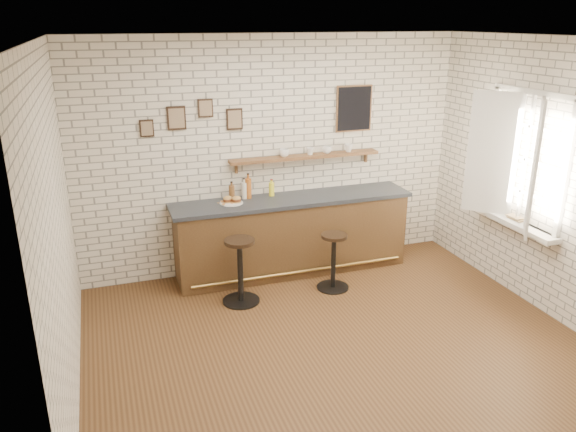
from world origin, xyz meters
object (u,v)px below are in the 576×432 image
at_px(sandwich_plate, 231,203).
at_px(bar_stool_right, 333,260).
at_px(bar_counter, 292,235).
at_px(book_upper, 511,217).
at_px(condiment_bottle_yellow, 272,189).
at_px(bar_stool_left, 240,269).
at_px(shelf_cup_d, 349,148).
at_px(book_lower, 512,220).
at_px(shelf_cup_b, 310,151).
at_px(shelf_cup_c, 327,150).
at_px(bitters_bottle_amber, 248,188).
at_px(ciabatta_sandwich, 232,199).
at_px(shelf_cup_a, 284,153).
at_px(bitters_bottle_white, 244,190).
at_px(bitters_bottle_brown, 232,192).

bearing_deg(sandwich_plate, bar_stool_right, -31.93).
xyz_separation_m(bar_counter, book_upper, (2.22, -1.39, 0.45)).
bearing_deg(condiment_bottle_yellow, sandwich_plate, -166.14).
relative_size(sandwich_plate, bar_stool_left, 0.36).
bearing_deg(shelf_cup_d, book_upper, -38.10).
bearing_deg(book_lower, shelf_cup_b, 137.52).
xyz_separation_m(sandwich_plate, book_lower, (3.01, -1.45, -0.08)).
height_order(bar_counter, shelf_cup_c, shelf_cup_c).
bearing_deg(bitters_bottle_amber, ciabatta_sandwich, -150.58).
xyz_separation_m(sandwich_plate, shelf_cup_a, (0.74, 0.17, 0.53)).
bearing_deg(book_lower, shelf_cup_a, 142.19).
distance_m(shelf_cup_a, shelf_cup_c, 0.58).
relative_size(bitters_bottle_white, shelf_cup_b, 2.66).
bearing_deg(bitters_bottle_brown, book_upper, -27.76).
height_order(sandwich_plate, bitters_bottle_white, bitters_bottle_white).
distance_m(ciabatta_sandwich, shelf_cup_b, 1.20).
relative_size(bar_counter, shelf_cup_d, 28.30).
distance_m(shelf_cup_a, book_lower, 2.85).
distance_m(bitters_bottle_brown, shelf_cup_c, 1.36).
distance_m(bar_stool_left, book_lower, 3.23).
distance_m(sandwich_plate, bitters_bottle_brown, 0.17).
distance_m(bar_stool_right, book_lower, 2.14).
bearing_deg(sandwich_plate, book_lower, -25.75).
distance_m(bar_stool_left, bar_stool_right, 1.16).
bearing_deg(shelf_cup_c, bar_stool_left, 152.90).
bearing_deg(bitters_bottle_white, book_lower, -29.54).
height_order(ciabatta_sandwich, shelf_cup_d, shelf_cup_d).
relative_size(bitters_bottle_brown, bitters_bottle_white, 0.89).
bearing_deg(bar_stool_left, condiment_bottle_yellow, 51.45).
bearing_deg(bitters_bottle_amber, condiment_bottle_yellow, -0.00).
distance_m(bitters_bottle_white, shelf_cup_d, 1.50).
distance_m(sandwich_plate, shelf_cup_a, 0.93).
relative_size(bitters_bottle_amber, shelf_cup_a, 2.54).
bearing_deg(book_lower, ciabatta_sandwich, 151.94).
height_order(bitters_bottle_brown, bitters_bottle_white, bitters_bottle_white).
bearing_deg(bitters_bottle_brown, shelf_cup_c, 1.36).
bearing_deg(shelf_cup_c, bitters_bottle_brown, 123.69).
bearing_deg(condiment_bottle_yellow, shelf_cup_d, 1.62).
bearing_deg(bitters_bottle_amber, book_upper, -29.57).
bearing_deg(bar_counter, shelf_cup_c, 20.39).
relative_size(bitters_bottle_brown, book_lower, 1.14).
relative_size(sandwich_plate, book_lower, 1.35).
relative_size(shelf_cup_a, shelf_cup_c, 1.06).
distance_m(condiment_bottle_yellow, bar_stool_left, 1.23).
distance_m(bar_counter, shelf_cup_d, 1.36).
height_order(sandwich_plate, ciabatta_sandwich, ciabatta_sandwich).
bearing_deg(bar_stool_right, shelf_cup_d, 57.23).
bearing_deg(condiment_bottle_yellow, bar_stool_right, -57.16).
bearing_deg(bar_stool_right, book_upper, -21.18).
distance_m(bitters_bottle_amber, shelf_cup_c, 1.15).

